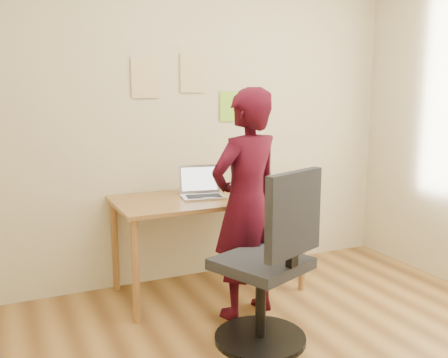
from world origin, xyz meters
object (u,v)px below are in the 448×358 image
desk (209,208)px  laptop (201,190)px  phone (259,198)px  person (246,205)px  office_chair (270,272)px

desk → laptop: (-0.05, 0.03, 0.14)m
desk → laptop: 0.15m
phone → person: size_ratio=0.09×
desk → office_chair: office_chair is taller
office_chair → person: bearing=59.5°
desk → phone: (0.31, -0.21, 0.09)m
desk → office_chair: 0.95m
office_chair → person: person is taller
person → phone: bearing=-146.7°
laptop → phone: 0.43m
person → desk: bearing=-96.8°
laptop → office_chair: office_chair is taller
laptop → phone: laptop is taller
laptop → phone: (0.36, -0.24, -0.04)m
desk → laptop: bearing=146.2°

